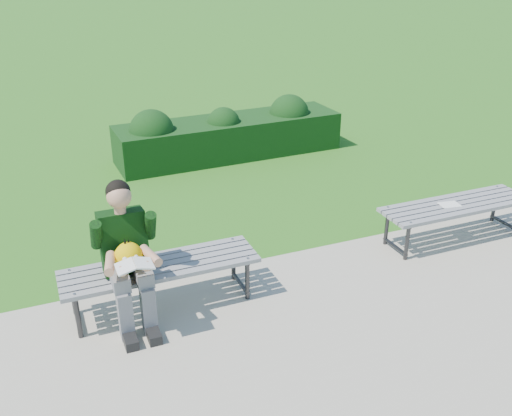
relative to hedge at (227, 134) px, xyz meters
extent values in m
plane|color=#296613|center=(-0.74, -3.32, -0.37)|extent=(80.00, 80.00, 0.00)
cube|color=#BCAF9E|center=(-0.74, -5.07, -0.36)|extent=(30.00, 3.50, 0.02)
cube|color=#173A0F|center=(0.04, 0.02, -0.07)|extent=(3.64, 1.03, 0.60)
sphere|color=#173A0F|center=(-1.23, -0.07, 0.20)|extent=(0.70, 0.70, 0.68)
sphere|color=#173A0F|center=(-0.09, -0.08, 0.20)|extent=(0.53, 0.53, 0.52)
sphere|color=#173A0F|center=(1.09, 0.01, 0.20)|extent=(0.68, 0.68, 0.66)
cube|color=gray|center=(-2.01, -3.98, 0.08)|extent=(1.80, 0.08, 0.04)
cube|color=gray|center=(-2.01, -3.88, 0.08)|extent=(1.80, 0.08, 0.04)
cube|color=gray|center=(-2.01, -3.77, 0.08)|extent=(1.80, 0.08, 0.04)
cube|color=gray|center=(-2.01, -3.67, 0.08)|extent=(1.80, 0.08, 0.04)
cube|color=gray|center=(-2.01, -3.57, 0.08)|extent=(1.80, 0.08, 0.04)
cylinder|color=#2D2D30|center=(-2.79, -3.96, -0.15)|extent=(0.04, 0.04, 0.41)
cylinder|color=#2D2D30|center=(-2.79, -3.58, -0.15)|extent=(0.04, 0.04, 0.41)
cylinder|color=#2D2D30|center=(-2.79, -3.77, 0.03)|extent=(0.04, 0.42, 0.04)
cylinder|color=#2D2D30|center=(-2.79, -3.77, -0.29)|extent=(0.04, 0.42, 0.04)
cylinder|color=gray|center=(-2.79, -3.98, 0.10)|extent=(0.02, 0.02, 0.01)
cylinder|color=gray|center=(-2.79, -3.57, 0.10)|extent=(0.02, 0.02, 0.01)
cylinder|color=#2D2D30|center=(-1.23, -3.96, -0.15)|extent=(0.04, 0.04, 0.41)
cylinder|color=#2D2D30|center=(-1.23, -3.58, -0.15)|extent=(0.04, 0.04, 0.41)
cylinder|color=#2D2D30|center=(-1.23, -3.77, 0.03)|extent=(0.04, 0.42, 0.04)
cylinder|color=#2D2D30|center=(-1.23, -3.77, -0.29)|extent=(0.04, 0.42, 0.04)
cylinder|color=gray|center=(-1.23, -3.98, 0.10)|extent=(0.02, 0.02, 0.01)
cylinder|color=gray|center=(-1.23, -3.57, 0.10)|extent=(0.02, 0.02, 0.01)
cube|color=gray|center=(1.41, -3.94, 0.08)|extent=(1.80, 0.08, 0.04)
cube|color=gray|center=(1.41, -3.83, 0.08)|extent=(1.80, 0.08, 0.04)
cube|color=gray|center=(1.41, -3.73, 0.08)|extent=(1.80, 0.08, 0.04)
cube|color=gray|center=(1.41, -3.63, 0.08)|extent=(1.80, 0.08, 0.04)
cube|color=gray|center=(1.41, -3.52, 0.08)|extent=(1.80, 0.09, 0.04)
cylinder|color=#2D2D30|center=(0.63, -3.92, -0.15)|extent=(0.04, 0.04, 0.41)
cylinder|color=#2D2D30|center=(0.63, -3.54, -0.15)|extent=(0.04, 0.04, 0.41)
cylinder|color=#2D2D30|center=(0.63, -3.73, 0.03)|extent=(0.04, 0.42, 0.04)
cylinder|color=#2D2D30|center=(0.63, -3.73, -0.29)|extent=(0.04, 0.42, 0.04)
cylinder|color=gray|center=(0.63, -3.94, 0.10)|extent=(0.02, 0.02, 0.01)
cylinder|color=gray|center=(0.63, -3.52, 0.10)|extent=(0.02, 0.02, 0.01)
cylinder|color=#2D2D30|center=(2.19, -3.54, -0.15)|extent=(0.04, 0.04, 0.41)
cylinder|color=#2D2D30|center=(2.19, -3.73, 0.03)|extent=(0.04, 0.42, 0.04)
cylinder|color=#2D2D30|center=(2.19, -3.73, -0.29)|extent=(0.04, 0.42, 0.04)
cylinder|color=gray|center=(2.19, -3.52, 0.10)|extent=(0.02, 0.02, 0.01)
cube|color=slate|center=(-2.41, -3.93, 0.16)|extent=(0.14, 0.42, 0.13)
cube|color=slate|center=(-2.21, -3.93, 0.16)|extent=(0.14, 0.42, 0.13)
cube|color=slate|center=(-2.41, -4.11, -0.13)|extent=(0.12, 0.13, 0.45)
cube|color=slate|center=(-2.21, -4.11, -0.13)|extent=(0.12, 0.13, 0.45)
cube|color=black|center=(-2.41, -4.21, -0.31)|extent=(0.11, 0.26, 0.09)
cube|color=black|center=(-2.21, -4.21, -0.31)|extent=(0.11, 0.26, 0.09)
cube|color=black|center=(-2.31, -3.73, 0.38)|extent=(0.40, 0.30, 0.59)
cylinder|color=tan|center=(-2.31, -3.75, 0.70)|extent=(0.10, 0.10, 0.08)
sphere|color=tan|center=(-2.31, -3.77, 0.83)|extent=(0.21, 0.21, 0.21)
sphere|color=black|center=(-2.31, -3.74, 0.86)|extent=(0.21, 0.21, 0.21)
cylinder|color=black|center=(-2.54, -3.83, 0.54)|extent=(0.10, 0.21, 0.30)
cylinder|color=black|center=(-2.08, -3.83, 0.54)|extent=(0.10, 0.21, 0.30)
cylinder|color=tan|center=(-2.48, -4.05, 0.37)|extent=(0.14, 0.31, 0.08)
cylinder|color=tan|center=(-2.14, -4.05, 0.37)|extent=(0.14, 0.31, 0.08)
sphere|color=tan|center=(-2.41, -4.21, 0.37)|extent=(0.09, 0.09, 0.09)
sphere|color=tan|center=(-2.21, -4.21, 0.37)|extent=(0.09, 0.09, 0.09)
sphere|color=yellow|center=(-2.31, -3.95, 0.35)|extent=(0.24, 0.24, 0.24)
cone|color=orange|center=(-2.31, -4.07, 0.34)|extent=(0.07, 0.07, 0.07)
cone|color=black|center=(-2.33, -3.94, 0.48)|extent=(0.03, 0.04, 0.08)
cone|color=black|center=(-2.30, -3.93, 0.47)|extent=(0.03, 0.04, 0.06)
sphere|color=white|center=(-2.36, -4.05, 0.38)|extent=(0.04, 0.04, 0.04)
sphere|color=white|center=(-2.27, -4.05, 0.38)|extent=(0.04, 0.04, 0.04)
cube|color=white|center=(-2.39, -4.23, 0.41)|extent=(0.15, 0.20, 0.05)
cube|color=white|center=(-2.24, -4.23, 0.41)|extent=(0.15, 0.20, 0.05)
cube|color=white|center=(1.31, -3.73, 0.10)|extent=(0.24, 0.19, 0.01)
camera|label=1|loc=(-2.92, -8.27, 2.75)|focal=40.00mm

